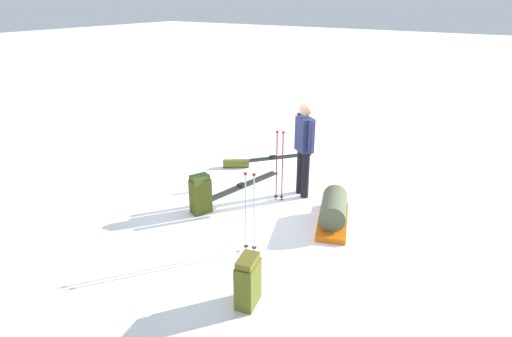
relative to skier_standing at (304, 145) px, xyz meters
The scene contains 11 objects.
ground_plane 1.35m from the skier_standing, 61.40° to the left, with size 80.00×80.00×0.00m, color white.
skier_standing is the anchor object (origin of this frame).
ski_pair_near 1.49m from the skier_standing, 15.28° to the left, with size 0.52×1.87×0.05m.
ski_pair_far 2.14m from the skier_standing, 43.34° to the right, with size 1.26×1.47×0.05m.
backpack_large_dark 1.99m from the skier_standing, 54.29° to the left, with size 0.32×0.38×0.67m.
backpack_bright 3.19m from the skier_standing, 105.66° to the left, with size 0.29×0.40×0.64m.
ski_poles_planted_near 0.54m from the skier_standing, 58.60° to the left, with size 0.17×0.10×1.28m.
ski_poles_planted_far 2.08m from the skier_standing, 96.50° to the left, with size 0.18×0.10×1.21m.
gear_sled 1.35m from the skier_standing, 142.88° to the left, with size 0.85×1.32×0.49m.
sleeping_mat_rolled 2.03m from the skier_standing, 13.51° to the right, with size 0.18×0.18×0.55m, color #57601E.
thermos_bottle 2.04m from the skier_standing, 27.92° to the left, with size 0.07×0.07×0.26m, color black.
Camera 1 is at (-3.62, 5.55, 3.40)m, focal length 30.05 mm.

